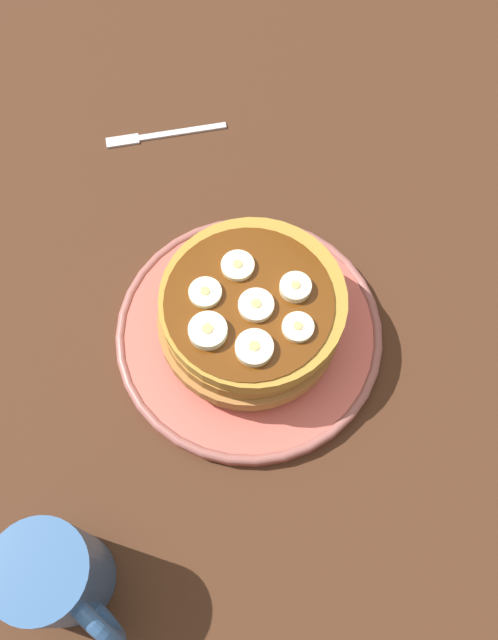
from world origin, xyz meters
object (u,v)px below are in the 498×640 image
(banana_slice_0, at_px, (256,306))
(banana_slice_3, at_px, (295,288))
(banana_slice_1, at_px, (238,266))
(banana_slice_4, at_px, (208,331))
(banana_slice_6, at_px, (298,328))
(pancake_stack, at_px, (250,314))
(banana_slice_2, at_px, (205,293))
(banana_slice_5, at_px, (254,348))
(coffee_mug, at_px, (58,578))
(fork, at_px, (159,135))
(plate, at_px, (249,333))

(banana_slice_0, bearing_deg, banana_slice_3, 68.59)
(banana_slice_1, relative_size, banana_slice_3, 1.07)
(banana_slice_4, relative_size, banana_slice_6, 1.21)
(pancake_stack, xyz_separation_m, banana_slice_2, (-0.03, -0.02, 0.03))
(banana_slice_0, height_order, banana_slice_5, banana_slice_5)
(pancake_stack, bearing_deg, banana_slice_1, 150.88)
(banana_slice_5, bearing_deg, banana_slice_2, 171.05)
(banana_slice_0, distance_m, banana_slice_6, 0.04)
(banana_slice_2, height_order, coffee_mug, coffee_mug)
(banana_slice_2, distance_m, banana_slice_5, 0.06)
(banana_slice_5, xyz_separation_m, fork, (-0.26, 0.14, -0.08))
(banana_slice_4, bearing_deg, banana_slice_5, 20.55)
(banana_slice_1, xyz_separation_m, banana_slice_6, (0.07, -0.01, -0.00))
(banana_slice_6, height_order, fork, banana_slice_6)
(banana_slice_5, bearing_deg, banana_slice_0, 130.07)
(banana_slice_0, relative_size, fork, 0.27)
(banana_slice_5, relative_size, fork, 0.28)
(plate, distance_m, banana_slice_3, 0.08)
(pancake_stack, relative_size, fork, 1.50)
(banana_slice_3, distance_m, banana_slice_4, 0.08)
(fork, bearing_deg, plate, -25.56)
(banana_slice_1, height_order, banana_slice_2, same)
(banana_slice_1, bearing_deg, banana_slice_2, -94.61)
(pancake_stack, distance_m, banana_slice_6, 0.06)
(pancake_stack, relative_size, banana_slice_6, 6.23)
(banana_slice_2, bearing_deg, banana_slice_6, 19.44)
(pancake_stack, bearing_deg, plate, -57.86)
(pancake_stack, height_order, banana_slice_2, banana_slice_2)
(banana_slice_2, relative_size, banana_slice_3, 1.04)
(coffee_mug, bearing_deg, pancake_stack, 99.06)
(banana_slice_6, bearing_deg, coffee_mug, -91.56)
(banana_slice_2, xyz_separation_m, banana_slice_6, (0.08, 0.03, 0.00))
(plate, bearing_deg, banana_slice_2, -148.35)
(banana_slice_1, bearing_deg, banana_slice_5, -37.69)
(banana_slice_5, bearing_deg, pancake_stack, 136.60)
(banana_slice_0, bearing_deg, plate, 175.66)
(pancake_stack, xyz_separation_m, banana_slice_3, (0.02, 0.03, 0.03))
(plate, height_order, banana_slice_5, banana_slice_5)
(banana_slice_3, distance_m, banana_slice_6, 0.04)
(banana_slice_6, relative_size, fork, 0.24)
(plate, xyz_separation_m, banana_slice_2, (-0.03, -0.02, 0.07))
(banana_slice_3, height_order, banana_slice_5, same)
(plate, distance_m, coffee_mug, 0.26)
(banana_slice_0, height_order, banana_slice_3, banana_slice_3)
(pancake_stack, distance_m, fork, 0.25)
(pancake_stack, xyz_separation_m, banana_slice_6, (0.05, 0.01, 0.03))
(banana_slice_6, distance_m, coffee_mug, 0.26)
(banana_slice_3, height_order, fork, banana_slice_3)
(plate, height_order, banana_slice_1, banana_slice_1)
(banana_slice_6, distance_m, fork, 0.30)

